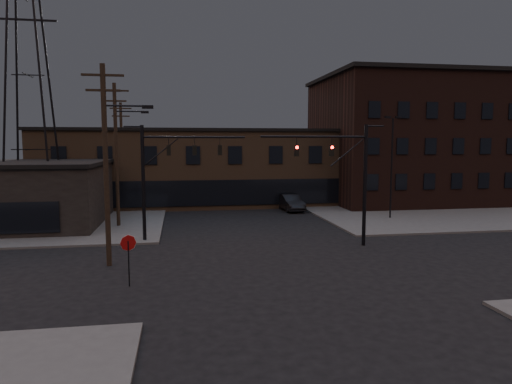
{
  "coord_description": "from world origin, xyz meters",
  "views": [
    {
      "loc": [
        -5.55,
        -23.81,
        6.79
      ],
      "look_at": [
        -0.47,
        6.41,
        3.5
      ],
      "focal_mm": 32.0,
      "sensor_mm": 36.0,
      "label": 1
    }
  ],
  "objects_px": {
    "traffic_signal_far": "(162,169)",
    "parked_car_lot_a": "(377,200)",
    "stop_sign": "(128,248)",
    "car_crossing": "(291,203)",
    "traffic_signal_near": "(349,172)",
    "parked_car_lot_b": "(402,200)"
  },
  "relations": [
    {
      "from": "traffic_signal_near",
      "to": "stop_sign",
      "type": "relative_size",
      "value": 3.23
    },
    {
      "from": "stop_sign",
      "to": "parked_car_lot_a",
      "type": "bearing_deg",
      "value": 44.33
    },
    {
      "from": "parked_car_lot_b",
      "to": "car_crossing",
      "type": "xyz_separation_m",
      "value": [
        -11.95,
        0.16,
        -0.03
      ]
    },
    {
      "from": "traffic_signal_near",
      "to": "parked_car_lot_a",
      "type": "relative_size",
      "value": 1.73
    },
    {
      "from": "traffic_signal_near",
      "to": "traffic_signal_far",
      "type": "height_order",
      "value": "same"
    },
    {
      "from": "stop_sign",
      "to": "parked_car_lot_b",
      "type": "height_order",
      "value": "stop_sign"
    },
    {
      "from": "traffic_signal_far",
      "to": "car_crossing",
      "type": "bearing_deg",
      "value": 46.03
    },
    {
      "from": "traffic_signal_far",
      "to": "parked_car_lot_a",
      "type": "height_order",
      "value": "traffic_signal_far"
    },
    {
      "from": "parked_car_lot_a",
      "to": "stop_sign",
      "type": "bearing_deg",
      "value": 134.07
    },
    {
      "from": "traffic_signal_near",
      "to": "parked_car_lot_b",
      "type": "bearing_deg",
      "value": 52.93
    },
    {
      "from": "stop_sign",
      "to": "car_crossing",
      "type": "distance_m",
      "value": 26.39
    },
    {
      "from": "traffic_signal_far",
      "to": "stop_sign",
      "type": "relative_size",
      "value": 3.23
    },
    {
      "from": "traffic_signal_near",
      "to": "parked_car_lot_a",
      "type": "height_order",
      "value": "traffic_signal_near"
    },
    {
      "from": "traffic_signal_far",
      "to": "car_crossing",
      "type": "distance_m",
      "value": 18.09
    },
    {
      "from": "stop_sign",
      "to": "traffic_signal_far",
      "type": "bearing_deg",
      "value": 82.68
    },
    {
      "from": "traffic_signal_far",
      "to": "traffic_signal_near",
      "type": "bearing_deg",
      "value": -16.17
    },
    {
      "from": "traffic_signal_near",
      "to": "car_crossing",
      "type": "distance_m",
      "value": 16.69
    },
    {
      "from": "stop_sign",
      "to": "parked_car_lot_b",
      "type": "distance_m",
      "value": 33.98
    },
    {
      "from": "stop_sign",
      "to": "parked_car_lot_a",
      "type": "height_order",
      "value": "stop_sign"
    },
    {
      "from": "parked_car_lot_a",
      "to": "car_crossing",
      "type": "distance_m",
      "value": 9.02
    },
    {
      "from": "traffic_signal_far",
      "to": "car_crossing",
      "type": "xyz_separation_m",
      "value": [
        12.22,
        12.67,
        -4.21
      ]
    },
    {
      "from": "stop_sign",
      "to": "parked_car_lot_b",
      "type": "bearing_deg",
      "value": 41.47
    }
  ]
}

